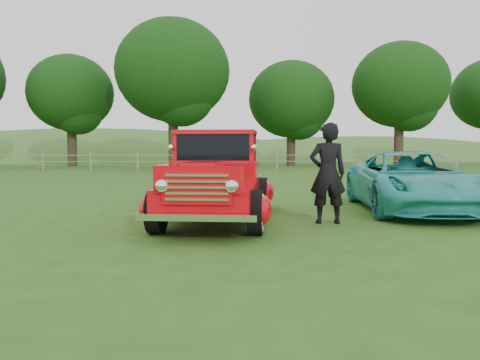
{
  "coord_description": "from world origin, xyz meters",
  "views": [
    {
      "loc": [
        -0.77,
        -8.35,
        1.45
      ],
      "look_at": [
        -0.34,
        1.2,
        0.78
      ],
      "focal_mm": 35.0,
      "sensor_mm": 36.0,
      "label": 1
    }
  ],
  "objects_px": {
    "tree_near_west": "(173,71)",
    "teal_sedan": "(411,181)",
    "tree_mid_east": "(400,85)",
    "tree_mid_west": "(71,93)",
    "red_pickup": "(217,181)",
    "tree_near_east": "(291,100)",
    "man": "(328,173)"
  },
  "relations": [
    {
      "from": "tree_mid_east",
      "to": "red_pickup",
      "type": "bearing_deg",
      "value": -117.87
    },
    {
      "from": "red_pickup",
      "to": "tree_near_west",
      "type": "bearing_deg",
      "value": 104.85
    },
    {
      "from": "tree_mid_west",
      "to": "red_pickup",
      "type": "xyz_separation_m",
      "value": [
        11.2,
        -27.1,
        -4.75
      ]
    },
    {
      "from": "red_pickup",
      "to": "man",
      "type": "bearing_deg",
      "value": -4.98
    },
    {
      "from": "tree_mid_west",
      "to": "teal_sedan",
      "type": "relative_size",
      "value": 1.72
    },
    {
      "from": "tree_mid_east",
      "to": "tree_near_east",
      "type": "bearing_deg",
      "value": 165.96
    },
    {
      "from": "tree_mid_east",
      "to": "man",
      "type": "xyz_separation_m",
      "value": [
        -11.7,
        -26.56,
        -5.21
      ]
    },
    {
      "from": "tree_near_west",
      "to": "man",
      "type": "distance_m",
      "value": 25.79
    },
    {
      "from": "tree_near_east",
      "to": "teal_sedan",
      "type": "height_order",
      "value": "tree_near_east"
    },
    {
      "from": "tree_near_west",
      "to": "red_pickup",
      "type": "distance_m",
      "value": 25.04
    },
    {
      "from": "tree_near_east",
      "to": "tree_mid_west",
      "type": "bearing_deg",
      "value": -176.63
    },
    {
      "from": "tree_near_east",
      "to": "tree_mid_east",
      "type": "xyz_separation_m",
      "value": [
        8.0,
        -2.0,
        0.93
      ]
    },
    {
      "from": "teal_sedan",
      "to": "man",
      "type": "bearing_deg",
      "value": -138.16
    },
    {
      "from": "tree_mid_east",
      "to": "teal_sedan",
      "type": "distance_m",
      "value": 27.17
    },
    {
      "from": "tree_near_east",
      "to": "red_pickup",
      "type": "relative_size",
      "value": 1.61
    },
    {
      "from": "tree_mid_east",
      "to": "man",
      "type": "bearing_deg",
      "value": -113.78
    },
    {
      "from": "tree_mid_west",
      "to": "red_pickup",
      "type": "bearing_deg",
      "value": -67.55
    },
    {
      "from": "man",
      "to": "tree_near_east",
      "type": "bearing_deg",
      "value": -97.17
    },
    {
      "from": "tree_near_east",
      "to": "tree_mid_east",
      "type": "relative_size",
      "value": 0.88
    },
    {
      "from": "tree_near_west",
      "to": "tree_near_east",
      "type": "xyz_separation_m",
      "value": [
        9.0,
        4.0,
        -1.55
      ]
    },
    {
      "from": "tree_mid_east",
      "to": "tree_mid_west",
      "type": "bearing_deg",
      "value": 177.71
    },
    {
      "from": "tree_near_east",
      "to": "man",
      "type": "relative_size",
      "value": 4.34
    },
    {
      "from": "red_pickup",
      "to": "teal_sedan",
      "type": "height_order",
      "value": "red_pickup"
    },
    {
      "from": "tree_near_east",
      "to": "tree_mid_east",
      "type": "bearing_deg",
      "value": -14.04
    },
    {
      "from": "tree_mid_east",
      "to": "teal_sedan",
      "type": "height_order",
      "value": "tree_mid_east"
    },
    {
      "from": "tree_mid_west",
      "to": "tree_near_east",
      "type": "relative_size",
      "value": 1.02
    },
    {
      "from": "tree_near_west",
      "to": "teal_sedan",
      "type": "relative_size",
      "value": 2.12
    },
    {
      "from": "man",
      "to": "teal_sedan",
      "type": "bearing_deg",
      "value": -144.28
    },
    {
      "from": "tree_mid_west",
      "to": "tree_near_east",
      "type": "height_order",
      "value": "tree_mid_west"
    },
    {
      "from": "tree_mid_west",
      "to": "man",
      "type": "relative_size",
      "value": 4.41
    },
    {
      "from": "tree_near_east",
      "to": "teal_sedan",
      "type": "relative_size",
      "value": 1.7
    },
    {
      "from": "tree_near_west",
      "to": "teal_sedan",
      "type": "bearing_deg",
      "value": -71.6
    }
  ]
}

